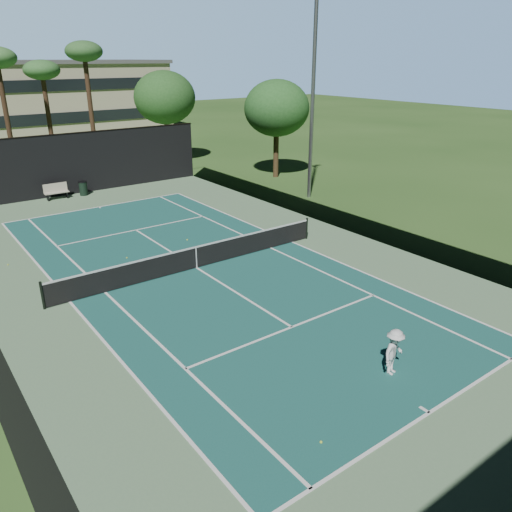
{
  "coord_description": "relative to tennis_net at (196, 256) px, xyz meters",
  "views": [
    {
      "loc": [
        -9.83,
        -17.62,
        8.56
      ],
      "look_at": [
        1.0,
        -3.0,
        1.3
      ],
      "focal_mm": 35.0,
      "sensor_mm": 36.0,
      "label": 1
    }
  ],
  "objects": [
    {
      "name": "tennis_ball_c",
      "position": [
        1.41,
        3.37,
        -0.52
      ],
      "size": [
        0.07,
        0.07,
        0.07
      ],
      "primitive_type": "sphere",
      "color": "#D5E734",
      "rests_on": "ground"
    },
    {
      "name": "park_bench",
      "position": [
        -1.49,
        15.35,
        -0.01
      ],
      "size": [
        1.5,
        0.45,
        1.02
      ],
      "color": "#BFB59F",
      "rests_on": "ground"
    },
    {
      "name": "decid_tree_a",
      "position": [
        10.0,
        22.0,
        4.86
      ],
      "size": [
        5.12,
        5.12,
        7.62
      ],
      "color": "#49341F",
      "rests_on": "ground"
    },
    {
      "name": "fence",
      "position": [
        0.0,
        0.06,
        1.45
      ],
      "size": [
        18.04,
        32.05,
        4.03
      ],
      "color": "black",
      "rests_on": "ground"
    },
    {
      "name": "palm_c",
      "position": [
        4.0,
        23.0,
        8.05
      ],
      "size": [
        2.8,
        2.8,
        9.77
      ],
      "color": "#432D1D",
      "rests_on": "ground"
    },
    {
      "name": "palm_b",
      "position": [
        1.5,
        26.0,
        6.8
      ],
      "size": [
        2.8,
        2.8,
        8.42
      ],
      "color": "#422B1C",
      "rests_on": "ground"
    },
    {
      "name": "tennis_net",
      "position": [
        0.0,
        0.0,
        0.0
      ],
      "size": [
        12.9,
        0.1,
        1.1
      ],
      "color": "black",
      "rests_on": "ground"
    },
    {
      "name": "ground",
      "position": [
        0.0,
        0.0,
        -0.56
      ],
      "size": [
        160.0,
        160.0,
        0.0
      ],
      "primitive_type": "plane",
      "color": "#305921",
      "rests_on": "ground"
    },
    {
      "name": "trash_bin",
      "position": [
        0.23,
        15.25,
        -0.08
      ],
      "size": [
        0.56,
        0.56,
        0.95
      ],
      "color": "black",
      "rests_on": "ground"
    },
    {
      "name": "light_pole",
      "position": [
        12.0,
        6.0,
        5.9
      ],
      "size": [
        0.9,
        0.25,
        12.22
      ],
      "color": "gray",
      "rests_on": "ground"
    },
    {
      "name": "tennis_ball_d",
      "position": [
        -6.55,
        5.26,
        -0.53
      ],
      "size": [
        0.06,
        0.06,
        0.06
      ],
      "primitive_type": "sphere",
      "color": "#E6F437",
      "rests_on": "ground"
    },
    {
      "name": "tennis_ball_b",
      "position": [
        -2.0,
        2.88,
        -0.52
      ],
      "size": [
        0.07,
        0.07,
        0.07
      ],
      "primitive_type": "sphere",
      "color": "#C7D430",
      "rests_on": "ground"
    },
    {
      "name": "court_surface",
      "position": [
        0.0,
        0.0,
        -0.55
      ],
      "size": [
        10.97,
        23.77,
        0.01
      ],
      "primitive_type": "cube",
      "color": "#1B5851",
      "rests_on": "ground"
    },
    {
      "name": "decid_tree_b",
      "position": [
        14.0,
        12.0,
        4.52
      ],
      "size": [
        4.8,
        4.8,
        7.14
      ],
      "color": "#4F3922",
      "rests_on": "ground"
    },
    {
      "name": "player",
      "position": [
        0.64,
        -10.15,
        0.16
      ],
      "size": [
        1.02,
        0.72,
        1.43
      ],
      "primitive_type": "imported",
      "rotation": [
        0.0,
        0.0,
        0.23
      ],
      "color": "silver",
      "rests_on": "ground"
    },
    {
      "name": "tennis_ball_a",
      "position": [
        -3.0,
        -11.0,
        -0.52
      ],
      "size": [
        0.07,
        0.07,
        0.07
      ],
      "primitive_type": "sphere",
      "color": "#CFEE36",
      "rests_on": "ground"
    },
    {
      "name": "apron_slab",
      "position": [
        0.0,
        0.0,
        -0.55
      ],
      "size": [
        18.0,
        32.0,
        0.01
      ],
      "primitive_type": "cube",
      "color": "#61875F",
      "rests_on": "ground"
    },
    {
      "name": "court_lines",
      "position": [
        0.0,
        0.0,
        -0.54
      ],
      "size": [
        11.07,
        23.87,
        0.01
      ],
      "color": "white",
      "rests_on": "ground"
    }
  ]
}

